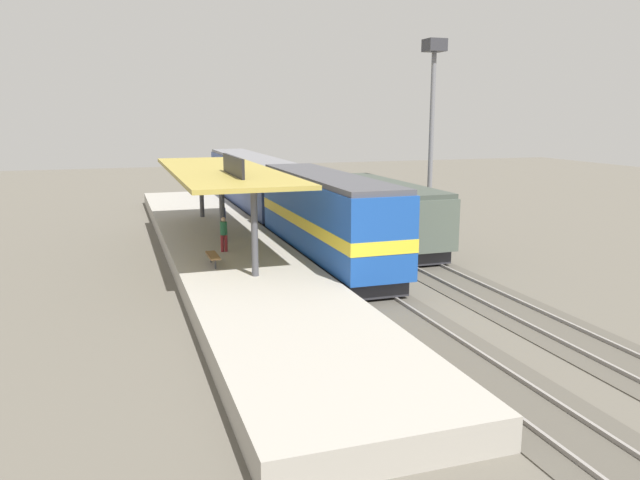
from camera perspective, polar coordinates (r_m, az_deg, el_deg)
The scene contains 12 objects.
ground_plane at distance 35.71m, azimuth 1.69°, elevation -0.73°, with size 120.00×120.00×0.00m, color #5B564C.
track_near at distance 35.08m, azimuth -1.38°, elevation -0.89°, with size 3.20×110.00×0.16m.
track_far at distance 36.65m, azimuth 5.51°, elevation -0.40°, with size 3.20×110.00×0.16m.
platform at distance 33.97m, azimuth -8.83°, elevation -0.72°, with size 6.00×44.00×0.90m, color #9E998E.
station_canopy at distance 33.27m, azimuth -9.02°, elevation 6.14°, with size 5.20×18.00×4.70m.
platform_bench at distance 28.11m, azimuth -9.76°, elevation -1.44°, with size 0.44×1.70×0.50m.
locomotive at distance 31.20m, azimuth 0.56°, elevation 2.01°, with size 2.93×14.43×4.44m.
passenger_carriage_single at distance 48.45m, azimuth -6.37°, elevation 5.21°, with size 2.90×20.00×4.24m.
freight_car at distance 35.98m, azimuth 5.80°, elevation 2.51°, with size 2.80×12.00×3.54m.
light_mast at distance 37.44m, azimuth 10.26°, elevation 12.61°, with size 1.10×1.10×11.70m.
person_waiting at distance 35.33m, azimuth -8.88°, elevation 2.07°, with size 0.34×0.34×1.71m.
person_walking at distance 30.77m, azimuth -8.79°, elevation 0.69°, with size 0.34×0.34×1.71m.
Camera 1 is at (-9.96, -32.79, 7.54)m, focal length 35.02 mm.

